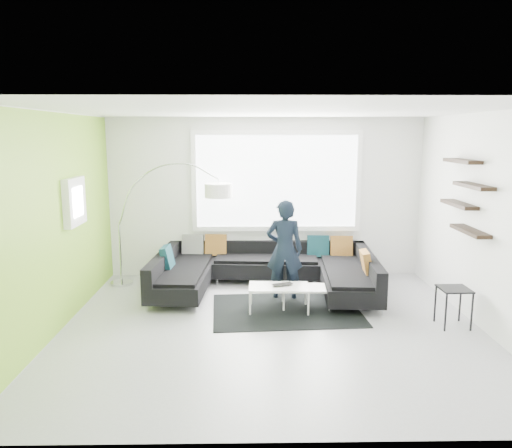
{
  "coord_description": "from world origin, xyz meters",
  "views": [
    {
      "loc": [
        -0.31,
        -6.24,
        2.53
      ],
      "look_at": [
        -0.19,
        0.9,
        1.23
      ],
      "focal_mm": 35.0,
      "sensor_mm": 36.0,
      "label": 1
    }
  ],
  "objects": [
    {
      "name": "arc_lamp",
      "position": [
        -2.45,
        1.95,
        1.03
      ],
      "size": [
        2.03,
        1.03,
        2.06
      ],
      "primitive_type": null,
      "rotation": [
        0.0,
        0.0,
        -0.16
      ],
      "color": "silver",
      "rests_on": "ground"
    },
    {
      "name": "laptop",
      "position": [
        0.21,
        0.63,
        0.37
      ],
      "size": [
        0.44,
        0.41,
        0.02
      ],
      "primitive_type": "imported",
      "rotation": [
        0.0,
        0.0,
        0.38
      ],
      "color": "black",
      "rests_on": "coffee_table"
    },
    {
      "name": "coffee_table",
      "position": [
        0.34,
        0.71,
        0.18
      ],
      "size": [
        1.13,
        0.69,
        0.36
      ],
      "primitive_type": "cube",
      "rotation": [
        0.0,
        0.0,
        -0.04
      ],
      "color": "white",
      "rests_on": "ground"
    },
    {
      "name": "sectional_sofa",
      "position": [
        -0.03,
        1.49,
        0.33
      ],
      "size": [
        3.59,
        2.36,
        0.74
      ],
      "rotation": [
        0.0,
        0.0,
        -0.07
      ],
      "color": "black",
      "rests_on": "ground"
    },
    {
      "name": "ground",
      "position": [
        0.0,
        0.0,
        0.0
      ],
      "size": [
        5.5,
        5.5,
        0.0
      ],
      "primitive_type": "plane",
      "color": "gray",
      "rests_on": "ground"
    },
    {
      "name": "person",
      "position": [
        0.26,
        1.21,
        0.77
      ],
      "size": [
        0.62,
        0.46,
        1.54
      ],
      "primitive_type": "imported",
      "rotation": [
        0.0,
        0.0,
        3.06
      ],
      "color": "black",
      "rests_on": "ground"
    },
    {
      "name": "side_table",
      "position": [
        2.41,
        -0.0,
        0.26
      ],
      "size": [
        0.39,
        0.39,
        0.52
      ],
      "primitive_type": "cube",
      "rotation": [
        0.0,
        0.0,
        0.02
      ],
      "color": "black",
      "rests_on": "ground"
    },
    {
      "name": "room_shell",
      "position": [
        0.04,
        0.21,
        1.81
      ],
      "size": [
        5.54,
        5.04,
        2.82
      ],
      "color": "silver",
      "rests_on": "ground"
    },
    {
      "name": "rug",
      "position": [
        0.25,
        0.64,
        0.01
      ],
      "size": [
        2.19,
        1.65,
        0.01
      ],
      "primitive_type": "cube",
      "rotation": [
        0.0,
        0.0,
        0.06
      ],
      "color": "black",
      "rests_on": "ground"
    }
  ]
}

